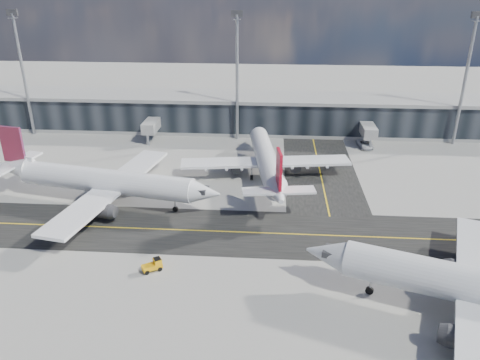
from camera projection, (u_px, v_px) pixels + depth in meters
The scene contains 8 objects.
ground at pixel (211, 245), 67.53m from camera, with size 300.00×300.00×0.00m, color gray.
taxiway_lanes at pixel (243, 212), 77.06m from camera, with size 180.00×63.00×0.03m.
terminal_concourse at pixel (240, 114), 116.03m from camera, with size 152.00×19.80×8.80m.
floodlight_masts at pixel (237, 73), 105.07m from camera, with size 102.50×0.70×28.90m.
airliner_af at pixel (103, 181), 78.56m from camera, with size 41.01×35.17×12.19m.
airliner_redtail at pixel (267, 160), 88.02m from camera, with size 32.71×38.24×11.33m.
baggage_tug at pixel (154, 265), 61.46m from camera, with size 2.88×2.42×1.64m.
service_van at pixel (365, 144), 105.41m from camera, with size 2.64×5.72×1.59m, color white.
Camera 1 is at (8.41, -57.57, 35.79)m, focal length 35.00 mm.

